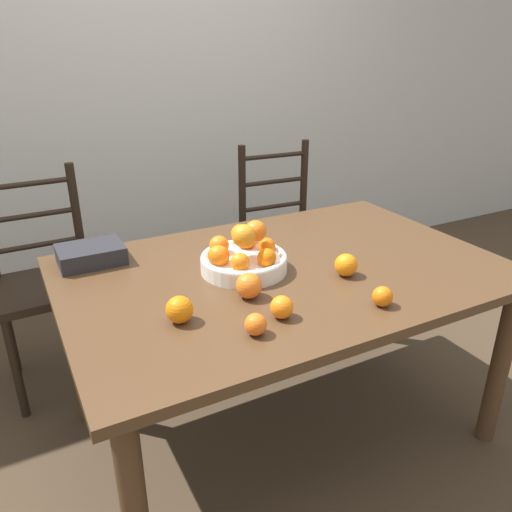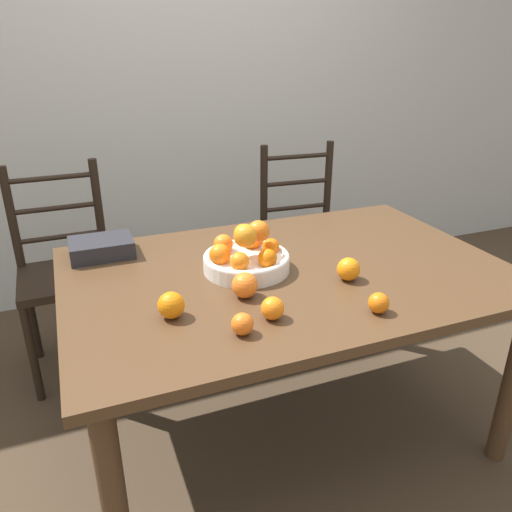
% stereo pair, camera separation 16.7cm
% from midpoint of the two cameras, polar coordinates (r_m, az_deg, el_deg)
% --- Properties ---
extents(ground_plane, '(12.00, 12.00, 0.00)m').
position_cam_midpoint_polar(ground_plane, '(2.21, 0.56, -18.83)').
color(ground_plane, '#423323').
extents(wall_back, '(8.00, 0.06, 2.60)m').
position_cam_midpoint_polar(wall_back, '(3.07, -13.82, 19.33)').
color(wall_back, beige).
rests_on(wall_back, ground_plane).
extents(dining_table, '(1.57, 1.04, 0.73)m').
position_cam_midpoint_polar(dining_table, '(1.84, 0.64, -3.88)').
color(dining_table, '#4C331E').
rests_on(dining_table, ground_plane).
extents(fruit_bowl, '(0.31, 0.31, 0.19)m').
position_cam_midpoint_polar(fruit_bowl, '(1.76, -4.14, -0.06)').
color(fruit_bowl, white).
rests_on(fruit_bowl, dining_table).
extents(orange_loose_0, '(0.08, 0.08, 0.08)m').
position_cam_midpoint_polar(orange_loose_0, '(1.58, -3.85, -3.48)').
color(orange_loose_0, orange).
rests_on(orange_loose_0, dining_table).
extents(orange_loose_1, '(0.07, 0.07, 0.07)m').
position_cam_midpoint_polar(orange_loose_1, '(1.47, -0.29, -5.96)').
color(orange_loose_1, orange).
rests_on(orange_loose_1, dining_table).
extents(orange_loose_2, '(0.06, 0.06, 0.06)m').
position_cam_midpoint_polar(orange_loose_2, '(1.40, -3.50, -7.91)').
color(orange_loose_2, orange).
rests_on(orange_loose_2, dining_table).
extents(orange_loose_3, '(0.06, 0.06, 0.06)m').
position_cam_midpoint_polar(orange_loose_3, '(1.57, 11.34, -4.63)').
color(orange_loose_3, orange).
rests_on(orange_loose_3, dining_table).
extents(orange_loose_4, '(0.08, 0.08, 0.08)m').
position_cam_midpoint_polar(orange_loose_4, '(1.48, -11.98, -6.10)').
color(orange_loose_4, orange).
rests_on(orange_loose_4, dining_table).
extents(orange_loose_5, '(0.08, 0.08, 0.08)m').
position_cam_midpoint_polar(orange_loose_5, '(1.74, 7.58, -1.09)').
color(orange_loose_5, orange).
rests_on(orange_loose_5, dining_table).
extents(chair_left, '(0.43, 0.41, 0.98)m').
position_cam_midpoint_polar(chair_left, '(2.45, -24.62, -3.16)').
color(chair_left, black).
rests_on(chair_left, ground_plane).
extents(chair_right, '(0.44, 0.43, 0.98)m').
position_cam_midpoint_polar(chair_right, '(2.75, 1.49, 1.94)').
color(chair_right, black).
rests_on(chair_right, ground_plane).
extents(book_stack, '(0.23, 0.17, 0.07)m').
position_cam_midpoint_polar(book_stack, '(1.96, -20.70, 0.13)').
color(book_stack, '#232328').
rests_on(book_stack, dining_table).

